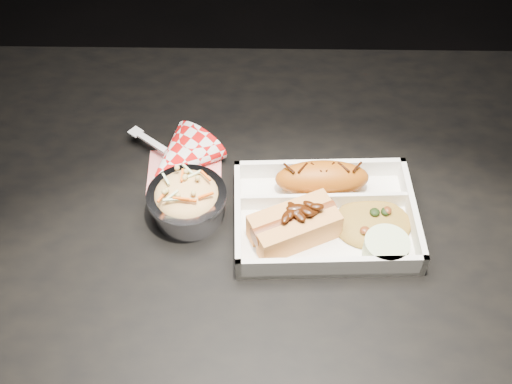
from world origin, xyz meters
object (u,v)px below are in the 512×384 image
(hotdog, at_px, (294,224))
(food_tray, at_px, (324,218))
(dining_table, at_px, (304,259))
(napkin_fork, at_px, (178,160))
(foil_coleslaw_cup, at_px, (187,200))
(fried_pastry, at_px, (322,178))

(hotdog, bearing_deg, food_tray, 7.79)
(dining_table, bearing_deg, food_tray, 1.74)
(hotdog, xyz_separation_m, napkin_fork, (-0.17, 0.13, -0.02))
(hotdog, relative_size, foil_coleslaw_cup, 1.18)
(foil_coleslaw_cup, bearing_deg, dining_table, -4.42)
(dining_table, bearing_deg, hotdog, -127.12)
(fried_pastry, xyz_separation_m, hotdog, (-0.04, -0.08, 0.00))
(dining_table, relative_size, hotdog, 9.16)
(foil_coleslaw_cup, xyz_separation_m, napkin_fork, (-0.02, 0.09, -0.02))
(hotdog, bearing_deg, foil_coleslaw_cup, 139.14)
(food_tray, height_order, hotdog, hotdog)
(fried_pastry, xyz_separation_m, napkin_fork, (-0.21, 0.05, -0.02))
(foil_coleslaw_cup, distance_m, napkin_fork, 0.09)
(food_tray, bearing_deg, foil_coleslaw_cup, 173.92)
(fried_pastry, distance_m, hotdog, 0.09)
(foil_coleslaw_cup, bearing_deg, food_tray, -3.69)
(dining_table, xyz_separation_m, hotdog, (-0.02, -0.03, 0.12))
(foil_coleslaw_cup, bearing_deg, napkin_fork, 104.16)
(napkin_fork, bearing_deg, hotdog, 0.70)
(food_tray, distance_m, foil_coleslaw_cup, 0.19)
(fried_pastry, bearing_deg, hotdog, -116.37)
(food_tray, distance_m, fried_pastry, 0.06)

